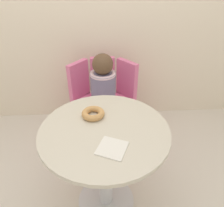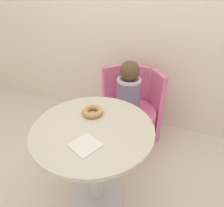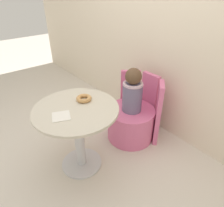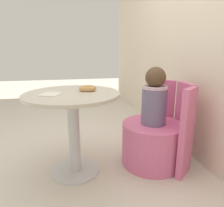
{
  "view_description": "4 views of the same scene",
  "coord_description": "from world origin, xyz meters",
  "px_view_note": "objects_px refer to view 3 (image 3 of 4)",
  "views": [
    {
      "loc": [
        0.07,
        -1.02,
        1.51
      ],
      "look_at": [
        0.15,
        0.32,
        0.63
      ],
      "focal_mm": 35.0,
      "sensor_mm": 36.0,
      "label": 1
    },
    {
      "loc": [
        0.56,
        -0.89,
        1.47
      ],
      "look_at": [
        0.07,
        0.3,
        0.67
      ],
      "focal_mm": 32.0,
      "sensor_mm": 36.0,
      "label": 2
    },
    {
      "loc": [
        1.42,
        -0.74,
        1.64
      ],
      "look_at": [
        0.15,
        0.32,
        0.63
      ],
      "focal_mm": 32.0,
      "sensor_mm": 36.0,
      "label": 3
    },
    {
      "loc": [
        1.66,
        -0.05,
        1.01
      ],
      "look_at": [
        0.14,
        0.27,
        0.61
      ],
      "focal_mm": 32.0,
      "sensor_mm": 36.0,
      "label": 4
    }
  ],
  "objects_px": {
    "donut": "(84,98)",
    "round_table": "(78,125)",
    "child_figure": "(133,91)",
    "tub_chair": "(131,123)"
  },
  "relations": [
    {
      "from": "donut",
      "to": "round_table",
      "type": "bearing_deg",
      "value": -62.78
    },
    {
      "from": "round_table",
      "to": "child_figure",
      "type": "xyz_separation_m",
      "value": [
        0.0,
        0.7,
        0.11
      ]
    },
    {
      "from": "child_figure",
      "to": "round_table",
      "type": "bearing_deg",
      "value": -90.39
    },
    {
      "from": "round_table",
      "to": "tub_chair",
      "type": "distance_m",
      "value": 0.77
    },
    {
      "from": "round_table",
      "to": "donut",
      "type": "height_order",
      "value": "donut"
    },
    {
      "from": "tub_chair",
      "to": "donut",
      "type": "distance_m",
      "value": 0.78
    },
    {
      "from": "donut",
      "to": "child_figure",
      "type": "bearing_deg",
      "value": 82.86
    },
    {
      "from": "round_table",
      "to": "tub_chair",
      "type": "xyz_separation_m",
      "value": [
        0.0,
        0.7,
        -0.32
      ]
    },
    {
      "from": "round_table",
      "to": "child_figure",
      "type": "bearing_deg",
      "value": 89.61
    },
    {
      "from": "round_table",
      "to": "child_figure",
      "type": "height_order",
      "value": "child_figure"
    }
  ]
}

